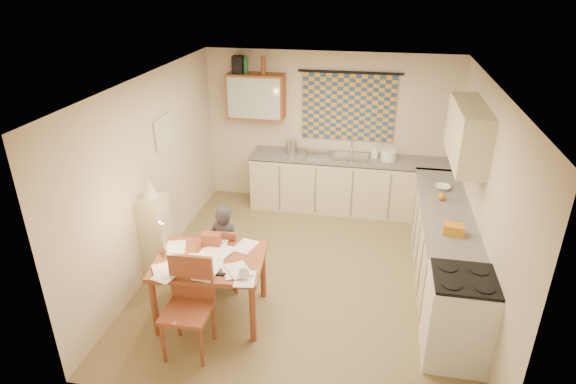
% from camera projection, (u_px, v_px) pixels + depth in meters
% --- Properties ---
extents(floor, '(4.00, 4.50, 0.02)m').
position_uv_depth(floor, '(306.00, 273.00, 6.32)').
color(floor, brown).
rests_on(floor, ground).
extents(ceiling, '(4.00, 4.50, 0.02)m').
position_uv_depth(ceiling, '(310.00, 81.00, 5.26)').
color(ceiling, white).
rests_on(ceiling, floor).
extents(wall_back, '(4.00, 0.02, 2.50)m').
position_uv_depth(wall_back, '(329.00, 130.00, 7.80)').
color(wall_back, beige).
rests_on(wall_back, floor).
extents(wall_front, '(4.00, 0.02, 2.50)m').
position_uv_depth(wall_front, '(265.00, 302.00, 3.78)').
color(wall_front, beige).
rests_on(wall_front, floor).
extents(wall_left, '(0.02, 4.50, 2.50)m').
position_uv_depth(wall_left, '(152.00, 174.00, 6.13)').
color(wall_left, beige).
rests_on(wall_left, floor).
extents(wall_right, '(0.02, 4.50, 2.50)m').
position_uv_depth(wall_right, '(483.00, 200.00, 5.45)').
color(wall_right, beige).
rests_on(wall_right, floor).
extents(window_blind, '(1.45, 0.03, 1.05)m').
position_uv_depth(window_blind, '(348.00, 107.00, 7.55)').
color(window_blind, navy).
rests_on(window_blind, wall_back).
extents(curtain_rod, '(1.60, 0.04, 0.04)m').
position_uv_depth(curtain_rod, '(350.00, 72.00, 7.30)').
color(curtain_rod, black).
rests_on(curtain_rod, wall_back).
extents(wall_cabinet, '(0.90, 0.34, 0.70)m').
position_uv_depth(wall_cabinet, '(256.00, 96.00, 7.60)').
color(wall_cabinet, brown).
rests_on(wall_cabinet, wall_back).
extents(wall_cabinet_glass, '(0.84, 0.02, 0.64)m').
position_uv_depth(wall_cabinet_glass, '(254.00, 99.00, 7.45)').
color(wall_cabinet_glass, '#99B2A5').
rests_on(wall_cabinet_glass, wall_back).
extents(upper_cabinet_right, '(0.34, 1.30, 0.70)m').
position_uv_depth(upper_cabinet_right, '(468.00, 133.00, 5.72)').
color(upper_cabinet_right, '#C0B588').
rests_on(upper_cabinet_right, wall_right).
extents(framed_print, '(0.04, 0.50, 0.40)m').
position_uv_depth(framed_print, '(164.00, 131.00, 6.29)').
color(framed_print, beige).
rests_on(framed_print, wall_left).
extents(print_canvas, '(0.01, 0.42, 0.32)m').
position_uv_depth(print_canvas, '(166.00, 131.00, 6.28)').
color(print_canvas, white).
rests_on(print_canvas, wall_left).
extents(counter_back, '(3.30, 0.62, 0.92)m').
position_uv_depth(counter_back, '(353.00, 185.00, 7.78)').
color(counter_back, '#C0B588').
rests_on(counter_back, floor).
extents(counter_right, '(0.62, 2.95, 0.92)m').
position_uv_depth(counter_right, '(443.00, 246.00, 6.06)').
color(counter_right, '#C0B588').
rests_on(counter_right, floor).
extents(stove, '(0.63, 0.63, 0.97)m').
position_uv_depth(stove, '(458.00, 318.00, 4.77)').
color(stove, white).
rests_on(stove, floor).
extents(sink, '(0.57, 0.47, 0.10)m').
position_uv_depth(sink, '(350.00, 160.00, 7.62)').
color(sink, silver).
rests_on(sink, counter_back).
extents(tap, '(0.03, 0.03, 0.28)m').
position_uv_depth(tap, '(352.00, 145.00, 7.70)').
color(tap, silver).
rests_on(tap, counter_back).
extents(dish_rack, '(0.41, 0.37, 0.06)m').
position_uv_depth(dish_rack, '(317.00, 153.00, 7.68)').
color(dish_rack, silver).
rests_on(dish_rack, counter_back).
extents(kettle, '(0.22, 0.22, 0.24)m').
position_uv_depth(kettle, '(292.00, 146.00, 7.71)').
color(kettle, silver).
rests_on(kettle, counter_back).
extents(mixing_bowl, '(0.32, 0.32, 0.16)m').
position_uv_depth(mixing_bowl, '(389.00, 155.00, 7.47)').
color(mixing_bowl, white).
rests_on(mixing_bowl, counter_back).
extents(soap_bottle, '(0.11, 0.11, 0.20)m').
position_uv_depth(soap_bottle, '(375.00, 152.00, 7.54)').
color(soap_bottle, white).
rests_on(soap_bottle, counter_back).
extents(bowl, '(0.25, 0.25, 0.05)m').
position_uv_depth(bowl, '(442.00, 187.00, 6.50)').
color(bowl, white).
rests_on(bowl, counter_right).
extents(orange_bag, '(0.24, 0.19, 0.12)m').
position_uv_depth(orange_bag, '(454.00, 229.00, 5.38)').
color(orange_bag, '#BF7B1A').
rests_on(orange_bag, counter_right).
extents(fruit_orange, '(0.10, 0.10, 0.10)m').
position_uv_depth(fruit_orange, '(441.00, 196.00, 6.18)').
color(fruit_orange, '#BF7B1A').
rests_on(fruit_orange, counter_right).
extents(speaker, '(0.18, 0.22, 0.26)m').
position_uv_depth(speaker, '(238.00, 65.00, 7.45)').
color(speaker, black).
rests_on(speaker, wall_cabinet).
extents(bottle_green, '(0.07, 0.07, 0.26)m').
position_uv_depth(bottle_green, '(245.00, 65.00, 7.43)').
color(bottle_green, '#195926').
rests_on(bottle_green, wall_cabinet).
extents(bottle_brown, '(0.08, 0.08, 0.26)m').
position_uv_depth(bottle_brown, '(263.00, 65.00, 7.38)').
color(bottle_brown, brown).
rests_on(bottle_brown, wall_cabinet).
extents(dining_table, '(1.26, 1.00, 0.75)m').
position_uv_depth(dining_table, '(212.00, 287.00, 5.41)').
color(dining_table, brown).
rests_on(dining_table, floor).
extents(chair_far, '(0.40, 0.40, 0.86)m').
position_uv_depth(chair_far, '(225.00, 267.00, 5.97)').
color(chair_far, brown).
rests_on(chair_far, floor).
extents(chair_near, '(0.47, 0.47, 1.03)m').
position_uv_depth(chair_near, '(189.00, 324.00, 4.93)').
color(chair_near, brown).
rests_on(chair_near, floor).
extents(person, '(0.52, 0.43, 1.13)m').
position_uv_depth(person, '(226.00, 248.00, 5.82)').
color(person, black).
rests_on(person, floor).
extents(shelf_stand, '(0.32, 0.30, 1.14)m').
position_uv_depth(shelf_stand, '(156.00, 238.00, 6.00)').
color(shelf_stand, '#C0B588').
rests_on(shelf_stand, floor).
extents(lampshade, '(0.20, 0.20, 0.22)m').
position_uv_depth(lampshade, '(149.00, 189.00, 5.72)').
color(lampshade, beige).
rests_on(lampshade, shelf_stand).
extents(letter_rack, '(0.22, 0.11, 0.16)m').
position_uv_depth(letter_rack, '(212.00, 240.00, 5.46)').
color(letter_rack, brown).
rests_on(letter_rack, dining_table).
extents(mug, '(0.15, 0.15, 0.09)m').
position_uv_depth(mug, '(244.00, 274.00, 4.91)').
color(mug, white).
rests_on(mug, dining_table).
extents(magazine, '(0.19, 0.25, 0.02)m').
position_uv_depth(magazine, '(163.00, 270.00, 5.04)').
color(magazine, maroon).
rests_on(magazine, dining_table).
extents(book, '(0.29, 0.32, 0.02)m').
position_uv_depth(book, '(170.00, 261.00, 5.20)').
color(book, '#BF7B1A').
rests_on(book, dining_table).
extents(orange_box, '(0.14, 0.12, 0.04)m').
position_uv_depth(orange_box, '(175.00, 270.00, 5.02)').
color(orange_box, '#BF7B1A').
rests_on(orange_box, dining_table).
extents(eyeglasses, '(0.13, 0.06, 0.02)m').
position_uv_depth(eyeglasses, '(220.00, 274.00, 4.97)').
color(eyeglasses, black).
rests_on(eyeglasses, dining_table).
extents(candle_holder, '(0.07, 0.07, 0.18)m').
position_uv_depth(candle_holder, '(164.00, 246.00, 5.32)').
color(candle_holder, silver).
rests_on(candle_holder, dining_table).
extents(candle, '(0.03, 0.03, 0.22)m').
position_uv_depth(candle, '(163.00, 233.00, 5.19)').
color(candle, white).
rests_on(candle, dining_table).
extents(candle_flame, '(0.02, 0.02, 0.02)m').
position_uv_depth(candle_flame, '(159.00, 222.00, 5.16)').
color(candle_flame, '#FFCC66').
rests_on(candle_flame, dining_table).
extents(papers, '(1.21, 1.06, 0.03)m').
position_uv_depth(papers, '(206.00, 262.00, 5.18)').
color(papers, white).
rests_on(papers, dining_table).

